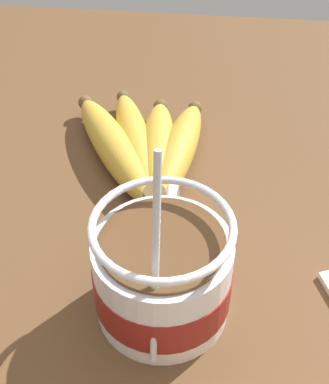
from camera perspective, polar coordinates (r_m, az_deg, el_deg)
name	(u,v)px	position (r cm, az deg, el deg)	size (l,w,h in cm)	color
table	(212,284)	(46.82, 5.08, -9.79)	(103.48, 103.48, 2.78)	brown
coffee_mug	(163,274)	(40.40, -0.20, -8.77)	(14.42, 10.45, 17.15)	silver
banana_bunch	(144,147)	(55.46, -2.17, 4.77)	(20.50, 15.87, 4.18)	brown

